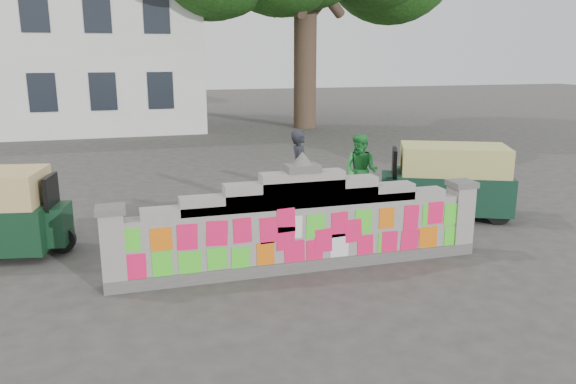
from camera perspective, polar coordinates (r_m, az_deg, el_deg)
The scene contains 7 objects.
ground at distance 9.62m, azimuth 1.40°, elevation -7.77°, with size 100.00×100.00×0.00m, color #383533.
parapet_wall at distance 9.36m, azimuth 1.44°, elevation -3.51°, with size 6.48×0.44×2.01m.
building at distance 30.78m, azimuth -25.25°, elevation 13.43°, with size 16.00×10.00×8.90m.
cyclist_bike at distance 12.33m, azimuth 1.19°, elevation -0.41°, with size 0.67×1.93×1.02m, color black.
cyclist_rider at distance 12.25m, azimuth 1.19°, elevation 1.19°, with size 0.63×0.41×1.72m, color black.
pedestrian at distance 13.30m, azimuth 7.41°, elevation 2.12°, with size 0.84×0.66×1.74m, color green.
rickshaw_right at distance 12.99m, azimuth 16.02°, elevation 1.22°, with size 2.95×2.25×1.59m.
Camera 1 is at (-2.78, -8.50, 3.54)m, focal length 35.00 mm.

